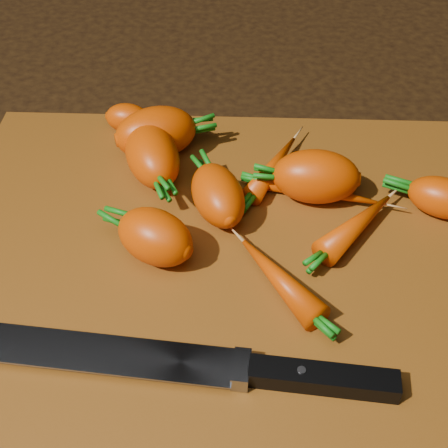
{
  "coord_description": "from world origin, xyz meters",
  "views": [
    {
      "loc": [
        0.01,
        -0.38,
        0.4
      ],
      "look_at": [
        0.0,
        0.01,
        0.03
      ],
      "focal_mm": 50.0,
      "sensor_mm": 36.0,
      "label": 1
    }
  ],
  "objects": [
    {
      "name": "ground",
      "position": [
        0.0,
        0.0,
        -0.01
      ],
      "size": [
        2.0,
        2.0,
        0.01
      ],
      "primitive_type": "cube",
      "color": "black"
    },
    {
      "name": "cutting_board",
      "position": [
        0.0,
        0.0,
        0.01
      ],
      "size": [
        0.5,
        0.4,
        0.01
      ],
      "primitive_type": "cube",
      "color": "brown",
      "rests_on": "ground"
    },
    {
      "name": "carrot_0",
      "position": [
        -0.07,
        0.13,
        0.04
      ],
      "size": [
        0.09,
        0.08,
        0.05
      ],
      "primitive_type": "ellipsoid",
      "rotation": [
        0.0,
        0.0,
        0.36
      ],
      "color": "#D94100",
      "rests_on": "cutting_board"
    },
    {
      "name": "carrot_1",
      "position": [
        -0.06,
        -0.01,
        0.04
      ],
      "size": [
        0.08,
        0.08,
        0.05
      ],
      "primitive_type": "ellipsoid",
      "rotation": [
        0.0,
        0.0,
        2.62
      ],
      "color": "#D94100",
      "rests_on": "cutting_board"
    },
    {
      "name": "carrot_2",
      "position": [
        -0.07,
        0.1,
        0.04
      ],
      "size": [
        0.08,
        0.1,
        0.05
      ],
      "primitive_type": "ellipsoid",
      "rotation": [
        0.0,
        0.0,
        -1.21
      ],
      "color": "#D94100",
      "rests_on": "cutting_board"
    },
    {
      "name": "carrot_3",
      "position": [
        -0.01,
        0.04,
        0.03
      ],
      "size": [
        0.07,
        0.09,
        0.04
      ],
      "primitive_type": "ellipsoid",
      "rotation": [
        0.0,
        0.0,
        1.92
      ],
      "color": "#D94100",
      "rests_on": "cutting_board"
    },
    {
      "name": "carrot_4",
      "position": [
        0.08,
        0.07,
        0.04
      ],
      "size": [
        0.08,
        0.06,
        0.05
      ],
      "primitive_type": "ellipsoid",
      "rotation": [
        0.0,
        0.0,
        3.08
      ],
      "color": "#D94100",
      "rests_on": "cutting_board"
    },
    {
      "name": "carrot_5",
      "position": [
        -0.11,
        0.17,
        0.03
      ],
      "size": [
        0.05,
        0.04,
        0.03
      ],
      "primitive_type": "ellipsoid",
      "rotation": [
        0.0,
        0.0,
        -0.18
      ],
      "color": "#D94100",
      "rests_on": "cutting_board"
    },
    {
      "name": "carrot_6",
      "position": [
        0.2,
        0.05,
        0.03
      ],
      "size": [
        0.07,
        0.06,
        0.04
      ],
      "primitive_type": "ellipsoid",
      "rotation": [
        0.0,
        0.0,
        2.72
      ],
      "color": "#D94100",
      "rests_on": "cutting_board"
    },
    {
      "name": "carrot_7",
      "position": [
        0.04,
        0.1,
        0.02
      ],
      "size": [
        0.06,
        0.1,
        0.02
      ],
      "primitive_type": "ellipsoid",
      "rotation": [
        0.0,
        0.0,
        1.13
      ],
      "color": "#D94100",
      "rests_on": "cutting_board"
    },
    {
      "name": "carrot_8",
      "position": [
        0.09,
        0.07,
        0.02
      ],
      "size": [
        0.11,
        0.05,
        0.02
      ],
      "primitive_type": "ellipsoid",
      "rotation": [
        0.0,
        0.0,
        -0.27
      ],
      "color": "#D94100",
      "rests_on": "cutting_board"
    },
    {
      "name": "carrot_9",
      "position": [
        0.05,
        -0.05,
        0.02
      ],
      "size": [
        0.08,
        0.09,
        0.03
      ],
      "primitive_type": "ellipsoid",
      "rotation": [
        0.0,
        0.0,
        2.19
      ],
      "color": "#D94100",
      "rests_on": "cutting_board"
    },
    {
      "name": "carrot_10",
      "position": [
        0.12,
        0.02,
        0.02
      ],
      "size": [
        0.08,
        0.09,
        0.03
      ],
      "primitive_type": "ellipsoid",
      "rotation": [
        0.0,
        0.0,
        0.85
      ],
      "color": "#D94100",
      "rests_on": "cutting_board"
    },
    {
      "name": "knife",
      "position": [
        -0.06,
        -0.12,
        0.02
      ],
      "size": [
        0.3,
        0.05,
        0.02
      ],
      "rotation": [
        0.0,
        0.0,
        -0.09
      ],
      "color": "gray",
      "rests_on": "cutting_board"
    }
  ]
}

